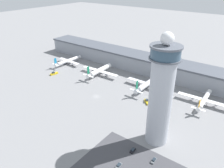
# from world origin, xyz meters

# --- Properties ---
(ground_plane) EXTENTS (1000.00, 1000.00, 0.00)m
(ground_plane) POSITION_xyz_m (0.00, 0.00, 0.00)
(ground_plane) COLOR gray
(terminal_building) EXTENTS (240.11, 25.00, 16.66)m
(terminal_building) POSITION_xyz_m (0.00, 70.00, 8.43)
(terminal_building) COLOR #9399A3
(terminal_building) RESTS_ON ground
(control_tower) EXTENTS (16.29, 16.29, 64.77)m
(control_tower) POSITION_xyz_m (62.16, -18.04, 31.18)
(control_tower) COLOR #ADB2BC
(control_tower) RESTS_ON ground
(airplane_gate_alpha) EXTENTS (30.60, 35.66, 11.47)m
(airplane_gate_alpha) POSITION_xyz_m (-71.76, 36.55, 4.00)
(airplane_gate_alpha) COLOR white
(airplane_gate_alpha) RESTS_ON ground
(airplane_gate_bravo) EXTENTS (40.90, 34.71, 14.20)m
(airplane_gate_bravo) POSITION_xyz_m (-25.40, 34.52, 4.65)
(airplane_gate_bravo) COLOR white
(airplane_gate_bravo) RESTS_ON ground
(airplane_gate_charlie) EXTENTS (40.78, 37.91, 13.89)m
(airplane_gate_charlie) POSITION_xyz_m (26.28, 37.31, 4.67)
(airplane_gate_charlie) COLOR silver
(airplane_gate_charlie) RESTS_ON ground
(airplane_gate_delta) EXTENTS (40.63, 33.71, 11.75)m
(airplane_gate_delta) POSITION_xyz_m (73.33, 39.20, 4.29)
(airplane_gate_delta) COLOR white
(airplane_gate_delta) RESTS_ON ground
(service_truck_catering) EXTENTS (6.37, 6.44, 3.03)m
(service_truck_catering) POSITION_xyz_m (-76.47, 36.12, 1.05)
(service_truck_catering) COLOR black
(service_truck_catering) RESTS_ON ground
(service_truck_fuel) EXTENTS (7.26, 7.15, 2.43)m
(service_truck_fuel) POSITION_xyz_m (37.45, 16.26, 0.84)
(service_truck_fuel) COLOR black
(service_truck_fuel) RESTS_ON ground
(service_truck_baggage) EXTENTS (3.78, 8.13, 2.97)m
(service_truck_baggage) POSITION_xyz_m (-62.42, 8.49, 1.03)
(service_truck_baggage) COLOR black
(service_truck_baggage) RESTS_ON ground
(car_grey_coupe) EXTENTS (1.76, 4.49, 1.57)m
(car_grey_coupe) POSITION_xyz_m (69.21, -34.37, 0.61)
(car_grey_coupe) COLOR black
(car_grey_coupe) RESTS_ON ground
(car_yellow_taxi) EXTENTS (1.91, 4.32, 1.41)m
(car_yellow_taxi) POSITION_xyz_m (56.34, -48.30, 0.54)
(car_yellow_taxi) COLOR black
(car_yellow_taxi) RESTS_ON ground
(car_green_van) EXTENTS (1.77, 4.37, 1.42)m
(car_green_van) POSITION_xyz_m (56.26, -34.61, 0.55)
(car_green_van) COLOR black
(car_green_van) RESTS_ON ground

